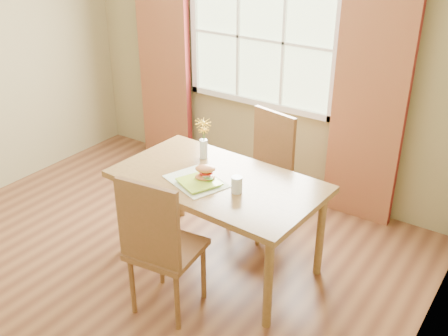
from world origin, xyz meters
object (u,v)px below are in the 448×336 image
chair_near (158,243)px  water_glass (237,185)px  chair_far (266,167)px  croissant_sandwich (205,173)px  flower_vase (203,136)px  dining_table (217,188)px

chair_near → water_glass: chair_near is taller
chair_far → croissant_sandwich: chair_far is taller
croissant_sandwich → flower_vase: bearing=100.2°
chair_far → croissant_sandwich: bearing=-82.3°
dining_table → chair_far: (0.02, 0.71, -0.11)m
chair_far → water_glass: bearing=-62.6°
chair_near → chair_far: 1.43m
chair_near → water_glass: size_ratio=8.90×
dining_table → flower_vase: 0.47m
chair_far → water_glass: size_ratio=8.71×
chair_far → dining_table: bearing=-79.4°
flower_vase → water_glass: bearing=-31.3°
croissant_sandwich → flower_vase: (-0.25, 0.33, 0.12)m
chair_near → croissant_sandwich: size_ratio=5.83×
flower_vase → chair_far: bearing=56.3°
chair_far → croissant_sandwich: size_ratio=5.71×
dining_table → flower_vase: bearing=144.9°
dining_table → water_glass: (0.24, -0.09, 0.14)m
flower_vase → croissant_sandwich: bearing=-52.1°
chair_near → water_glass: bearing=62.7°
dining_table → croissant_sandwich: (-0.04, -0.09, 0.16)m
chair_far → water_glass: chair_far is taller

